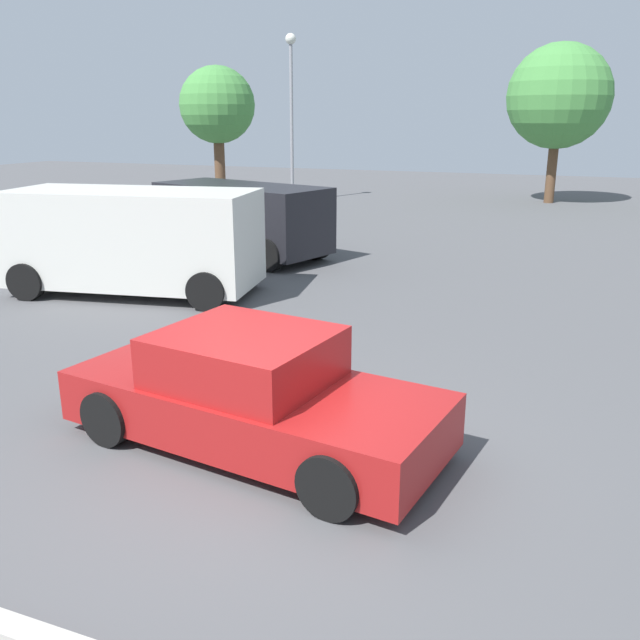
# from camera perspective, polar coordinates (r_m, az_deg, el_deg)

# --- Properties ---
(ground_plane) EXTENTS (80.00, 80.00, 0.00)m
(ground_plane) POSITION_cam_1_polar(r_m,az_deg,el_deg) (7.39, -4.55, -11.76)
(ground_plane) COLOR #515154
(sedan_foreground) EXTENTS (4.47, 2.36, 1.31)m
(sedan_foreground) POSITION_cam_1_polar(r_m,az_deg,el_deg) (7.48, -5.83, -6.34)
(sedan_foreground) COLOR maroon
(sedan_foreground) RESTS_ON ground_plane
(dog) EXTENTS (0.44, 0.52, 0.41)m
(dog) POSITION_cam_1_polar(r_m,az_deg,el_deg) (10.33, -3.06, -1.63)
(dog) COLOR white
(dog) RESTS_ON ground_plane
(van_white) EXTENTS (5.31, 2.96, 2.13)m
(van_white) POSITION_cam_1_polar(r_m,az_deg,el_deg) (14.36, -15.64, 6.74)
(van_white) COLOR silver
(van_white) RESTS_ON ground_plane
(suv_dark) EXTENTS (5.12, 3.26, 1.88)m
(suv_dark) POSITION_cam_1_polar(r_m,az_deg,el_deg) (17.78, -6.73, 8.69)
(suv_dark) COLOR black
(suv_dark) RESTS_ON ground_plane
(light_post_near) EXTENTS (0.44, 0.44, 6.85)m
(light_post_near) POSITION_cam_1_polar(r_m,az_deg,el_deg) (29.60, -2.47, 18.95)
(light_post_near) COLOR gray
(light_post_near) RESTS_ON ground_plane
(tree_back_left) EXTENTS (4.27, 4.27, 6.52)m
(tree_back_left) POSITION_cam_1_polar(r_m,az_deg,el_deg) (30.83, 19.72, 17.51)
(tree_back_left) COLOR brown
(tree_back_left) RESTS_ON ground_plane
(tree_back_right) EXTENTS (2.72, 2.72, 5.34)m
(tree_back_right) POSITION_cam_1_polar(r_m,az_deg,el_deg) (25.59, -8.76, 17.58)
(tree_back_right) COLOR brown
(tree_back_right) RESTS_ON ground_plane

